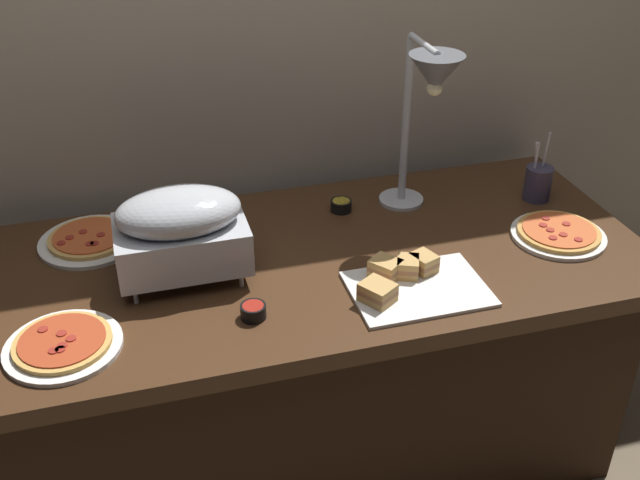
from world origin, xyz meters
name	(u,v)px	position (x,y,z in m)	size (l,w,h in m)	color
ground_plane	(313,448)	(0.00, 0.00, 0.00)	(8.00, 8.00, 0.00)	brown
back_wall	(267,50)	(0.00, 0.50, 1.20)	(4.40, 0.04, 2.40)	tan
buffet_table	(312,359)	(0.00, 0.00, 0.39)	(1.90, 0.84, 0.76)	#422816
chafing_dish	(180,229)	(-0.35, 0.00, 0.91)	(0.34, 0.22, 0.26)	#B7BABF
heat_lamp	(429,90)	(0.36, 0.09, 1.18)	(0.15, 0.33, 0.54)	#B7BABF
pizza_plate_front	(63,344)	(-0.67, -0.23, 0.77)	(0.27, 0.27, 0.03)	white
pizza_plate_center	(90,239)	(-0.59, 0.24, 0.77)	(0.29, 0.29, 0.03)	white
pizza_plate_raised_stand	(558,233)	(0.72, -0.10, 0.77)	(0.27, 0.27, 0.03)	white
sandwich_platter	(407,281)	(0.20, -0.22, 0.78)	(0.35, 0.25, 0.06)	white
sauce_cup_near	(341,205)	(0.16, 0.23, 0.78)	(0.07, 0.07, 0.04)	black
sauce_cup_far	(253,311)	(-0.21, -0.23, 0.78)	(0.06, 0.06, 0.04)	black
utensil_holder	(538,182)	(0.78, 0.14, 0.82)	(0.08, 0.08, 0.22)	#383347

